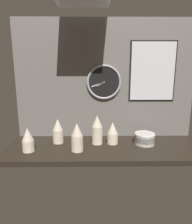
# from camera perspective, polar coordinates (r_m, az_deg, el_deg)

# --- Properties ---
(ground_plane) EXTENTS (1.60, 0.56, 0.04)m
(ground_plane) POSITION_cam_1_polar(r_m,az_deg,el_deg) (1.68, 2.89, -10.28)
(ground_plane) COLOR black
(wall_tiled_back) EXTENTS (1.60, 0.03, 1.05)m
(wall_tiled_back) POSITION_cam_1_polar(r_m,az_deg,el_deg) (1.82, 2.57, 9.14)
(wall_tiled_back) COLOR slate
(wall_tiled_back) RESTS_ON ground_plane
(cup_stack_far_left) EXTENTS (0.09, 0.09, 0.19)m
(cup_stack_far_left) POSITION_cam_1_polar(r_m,az_deg,el_deg) (1.63, -18.86, -7.47)
(cup_stack_far_left) COLOR beige
(cup_stack_far_left) RESTS_ON ground_plane
(cup_stack_center_left) EXTENTS (0.09, 0.09, 0.22)m
(cup_stack_center_left) POSITION_cam_1_polar(r_m,az_deg,el_deg) (1.55, -5.43, -7.15)
(cup_stack_center_left) COLOR beige
(cup_stack_center_left) RESTS_ON ground_plane
(cup_stack_center) EXTENTS (0.09, 0.09, 0.25)m
(cup_stack_center) POSITION_cam_1_polar(r_m,az_deg,el_deg) (1.68, 0.31, -5.04)
(cup_stack_center) COLOR beige
(cup_stack_center) RESTS_ON ground_plane
(cup_stack_left) EXTENTS (0.09, 0.09, 0.21)m
(cup_stack_left) POSITION_cam_1_polar(r_m,az_deg,el_deg) (1.74, -10.83, -5.31)
(cup_stack_left) COLOR beige
(cup_stack_left) RESTS_ON ground_plane
(cup_stack_center_right) EXTENTS (0.09, 0.09, 0.19)m
(cup_stack_center_right) POSITION_cam_1_polar(r_m,az_deg,el_deg) (1.70, 4.74, -5.97)
(cup_stack_center_right) COLOR beige
(cup_stack_center_right) RESTS_ON ground_plane
(bowl_stack_right) EXTENTS (0.17, 0.17, 0.10)m
(bowl_stack_right) POSITION_cam_1_polar(r_m,az_deg,el_deg) (1.75, 13.71, -7.26)
(bowl_stack_right) COLOR beige
(bowl_stack_right) RESTS_ON ground_plane
(wall_clock) EXTENTS (0.31, 0.03, 0.31)m
(wall_clock) POSITION_cam_1_polar(r_m,az_deg,el_deg) (1.79, 2.28, 8.51)
(wall_clock) COLOR black
(menu_board) EXTENTS (0.41, 0.01, 0.53)m
(menu_board) POSITION_cam_1_polar(r_m,az_deg,el_deg) (1.87, 15.88, 11.07)
(menu_board) COLOR black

